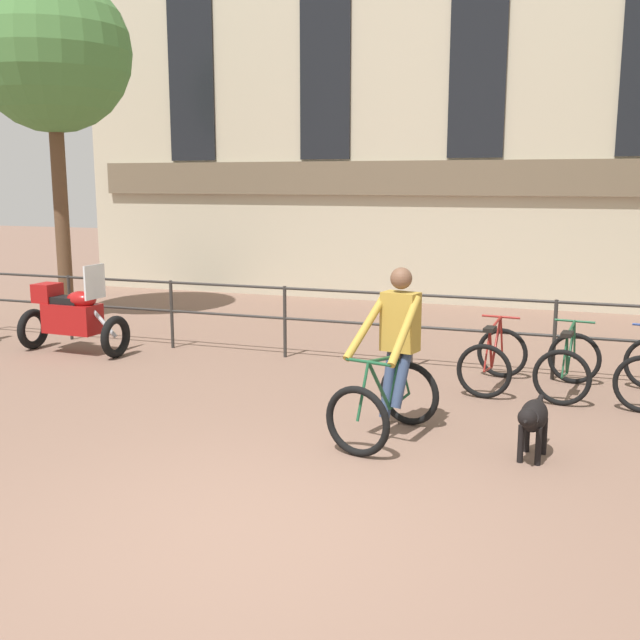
% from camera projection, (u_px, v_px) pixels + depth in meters
% --- Properties ---
extents(ground_plane, '(60.00, 60.00, 0.00)m').
position_uv_depth(ground_plane, '(256.00, 530.00, 5.53)').
color(ground_plane, '#7A5B4C').
extents(canal_railing, '(15.05, 0.05, 1.05)m').
position_uv_depth(canal_railing, '(412.00, 317.00, 10.22)').
color(canal_railing, '#2D2B28').
rests_on(canal_railing, ground_plane).
extents(building_facade, '(18.00, 0.72, 11.08)m').
position_uv_depth(building_facade, '(482.00, 27.00, 14.71)').
color(building_facade, '#BCB299').
rests_on(building_facade, ground_plane).
extents(cyclist_with_bike, '(0.93, 1.29, 1.70)m').
position_uv_depth(cyclist_with_bike, '(392.00, 362.00, 7.45)').
color(cyclist_with_bike, black).
rests_on(cyclist_with_bike, ground_plane).
extents(dog, '(0.30, 0.84, 0.58)m').
position_uv_depth(dog, '(533.00, 418.00, 6.85)').
color(dog, black).
rests_on(dog, ground_plane).
extents(parked_motorcycle, '(1.68, 0.70, 1.35)m').
position_uv_depth(parked_motorcycle, '(72.00, 316.00, 11.13)').
color(parked_motorcycle, black).
rests_on(parked_motorcycle, ground_plane).
extents(parked_bicycle_near_lamp, '(0.76, 1.17, 0.86)m').
position_uv_depth(parked_bicycle_near_lamp, '(493.00, 360.00, 9.29)').
color(parked_bicycle_near_lamp, black).
rests_on(parked_bicycle_near_lamp, ground_plane).
extents(parked_bicycle_mid_left, '(0.78, 1.18, 0.86)m').
position_uv_depth(parked_bicycle_mid_left, '(568.00, 365.00, 9.00)').
color(parked_bicycle_mid_left, black).
rests_on(parked_bicycle_mid_left, ground_plane).
extents(tree_canalside_left, '(2.77, 2.77, 6.15)m').
position_uv_depth(tree_canalside_left, '(51.00, 54.00, 13.06)').
color(tree_canalside_left, brown).
rests_on(tree_canalside_left, ground_plane).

